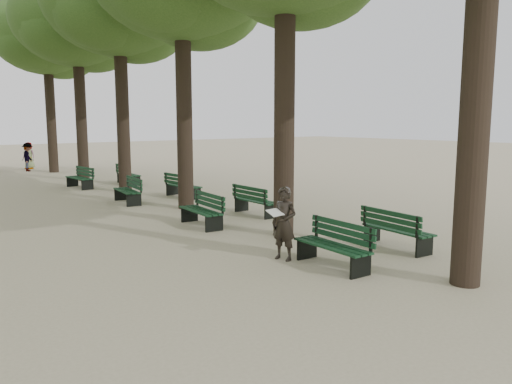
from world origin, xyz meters
TOP-DOWN VIEW (x-y plane):
  - ground at (0.00, 0.00)m, footprint 120.00×120.00m
  - tree_central_3 at (1.50, 13.00)m, footprint 6.00×6.00m
  - tree_central_4 at (1.50, 18.00)m, footprint 6.00×6.00m
  - tree_central_5 at (1.50, 23.00)m, footprint 6.00×6.00m
  - bench_left_0 at (0.37, 0.21)m, footprint 0.68×1.83m
  - bench_left_1 at (0.37, 5.20)m, footprint 0.74×1.85m
  - bench_left_2 at (0.37, 10.20)m, footprint 0.80×1.86m
  - bench_left_3 at (0.37, 15.27)m, footprint 0.72×1.84m
  - bench_right_0 at (2.63, 0.32)m, footprint 0.74×1.85m
  - bench_right_1 at (2.63, 5.61)m, footprint 0.60×1.81m
  - bench_right_2 at (2.63, 10.18)m, footprint 0.70×1.84m
  - bench_right_3 at (2.63, 15.26)m, footprint 0.66×1.83m
  - man_with_map at (-0.03, 1.23)m, footprint 0.67×0.69m
  - pedestrian_c at (3.37, 23.87)m, footprint 0.76×1.08m
  - pedestrian_d at (0.91, 25.98)m, footprint 0.76×0.82m
  - pedestrian_b at (0.48, 24.42)m, footprint 0.78×1.11m

SIDE VIEW (x-z plane):
  - ground at x=0.00m, z-range 0.00..0.00m
  - bench_left_0 at x=0.37m, z-range -0.19..0.73m
  - bench_left_1 at x=0.37m, z-range -0.19..0.73m
  - bench_left_2 at x=0.37m, z-range -0.19..0.73m
  - bench_left_3 at x=0.37m, z-range -0.19..0.73m
  - bench_right_0 at x=2.63m, z-range -0.19..0.73m
  - bench_right_1 at x=2.63m, z-range -0.19..0.73m
  - bench_right_2 at x=2.63m, z-range -0.19..0.73m
  - bench_right_3 at x=2.63m, z-range -0.19..0.73m
  - man_with_map at x=-0.03m, z-range 0.00..1.57m
  - pedestrian_d at x=0.91m, z-range 0.00..1.63m
  - pedestrian_b at x=0.48m, z-range 0.00..1.66m
  - pedestrian_c at x=3.37m, z-range 0.00..1.76m
  - tree_central_3 at x=1.50m, z-range 2.68..12.63m
  - tree_central_4 at x=1.50m, z-range 2.68..12.63m
  - tree_central_5 at x=1.50m, z-range 2.68..12.63m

